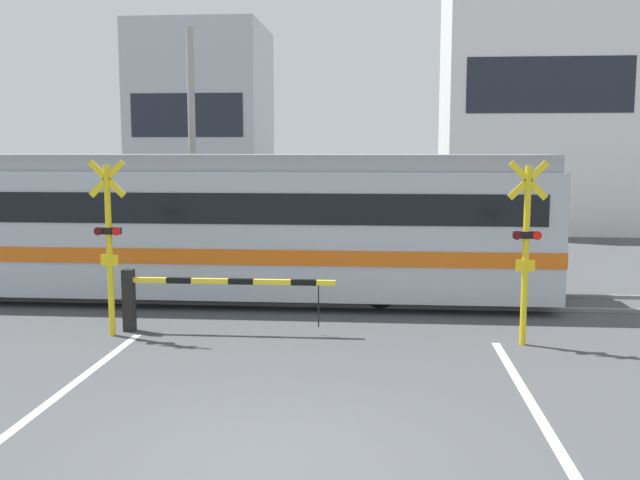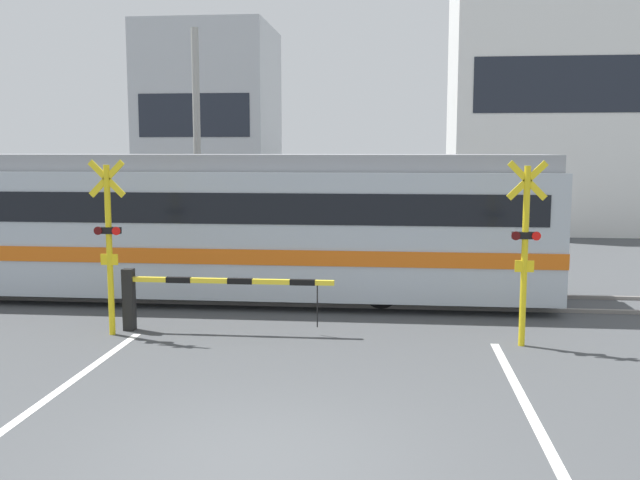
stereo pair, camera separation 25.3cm
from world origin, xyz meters
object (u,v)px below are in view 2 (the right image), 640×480
object	(u,v)px
crossing_barrier_near	(181,290)
crossing_signal_right	(525,245)
crossing_barrier_far	(433,250)
crossing_signal_left	(109,239)
commuter_train	(118,221)
pedestrian	(348,232)

from	to	relation	value
crossing_barrier_near	crossing_signal_right	distance (m)	6.24
crossing_barrier_far	crossing_signal_left	bearing A→B (deg)	-134.93
commuter_train	crossing_signal_right	bearing A→B (deg)	-21.77
crossing_barrier_near	pedestrian	size ratio (longest dim) A/B	2.52
crossing_barrier_far	pedestrian	xyz separation A→B (m)	(-2.40, 2.78, 0.12)
crossing_barrier_far	crossing_signal_left	xyz separation A→B (m)	(-6.15, -6.17, 0.99)
commuter_train	crossing_signal_left	xyz separation A→B (m)	(1.17, -3.41, 0.01)
crossing_barrier_near	crossing_signal_left	size ratio (longest dim) A/B	1.24
commuter_train	pedestrian	size ratio (longest dim) A/B	12.41
pedestrian	crossing_barrier_far	bearing A→B (deg)	-49.30
crossing_barrier_far	crossing_signal_left	distance (m)	8.77
commuter_train	crossing_signal_right	world-z (taller)	commuter_train
crossing_barrier_far	crossing_signal_right	world-z (taller)	crossing_signal_right
crossing_signal_right	pedestrian	xyz separation A→B (m)	(-3.60, 8.95, -0.87)
crossing_barrier_near	crossing_signal_left	xyz separation A→B (m)	(-1.20, -0.35, 0.99)
crossing_barrier_near	crossing_signal_left	bearing A→B (deg)	-163.70
commuter_train	pedestrian	distance (m)	7.47
crossing_barrier_near	crossing_signal_right	world-z (taller)	crossing_signal_right
commuter_train	pedestrian	xyz separation A→B (m)	(4.93, 5.55, -0.85)
crossing_signal_left	crossing_signal_right	world-z (taller)	same
crossing_signal_left	crossing_barrier_far	bearing A→B (deg)	45.07
pedestrian	commuter_train	bearing A→B (deg)	-131.62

